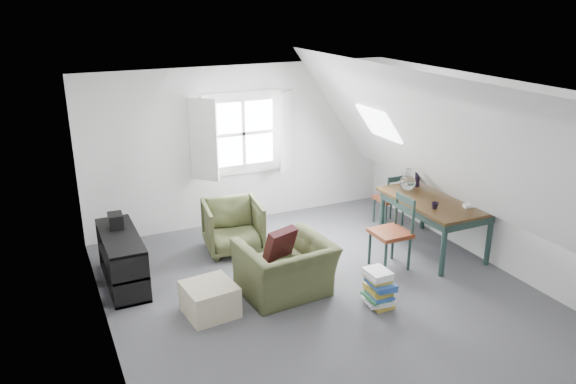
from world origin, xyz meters
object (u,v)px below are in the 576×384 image
armchair_far (234,250)px  dining_table (434,206)px  dining_chair_near (393,231)px  armchair_near (285,294)px  dining_chair_far (390,198)px  media_shelf (123,262)px  magazine_stack (379,288)px  ottoman (210,299)px

armchair_far → dining_table: 2.93m
dining_table → dining_chair_near: bearing=-165.2°
dining_table → armchair_near: bearing=-172.1°
dining_chair_far → dining_chair_near: (-0.83, -1.24, 0.07)m
armchair_near → dining_chair_near: (1.61, 0.07, 0.52)m
dining_table → media_shelf: dining_table is taller
armchair_far → dining_table: dining_table is taller
armchair_near → dining_chair_far: (2.44, 1.31, 0.45)m
dining_chair_near → magazine_stack: size_ratio=2.19×
dining_table → media_shelf: bearing=170.6°
armchair_near → media_shelf: 2.09m
dining_table → dining_chair_far: bearing=91.8°
armchair_near → ottoman: size_ratio=1.90×
armchair_far → dining_chair_near: bearing=-30.8°
armchair_far → dining_table: bearing=-17.4°
armchair_far → media_shelf: bearing=-159.7°
ottoman → media_shelf: 1.38m
dining_chair_far → magazine_stack: size_ratio=1.90×
magazine_stack → media_shelf: bearing=145.7°
armchair_near → dining_chair_far: dining_chair_far is taller
armchair_far → dining_chair_near: (1.76, -1.39, 0.52)m
armchair_far → ottoman: ottoman is taller
armchair_near → magazine_stack: bearing=136.6°
armchair_near → media_shelf: media_shelf is taller
ottoman → dining_chair_far: bearing=21.6°
dining_chair_far → media_shelf: 4.20m
armchair_far → magazine_stack: magazine_stack is taller
media_shelf → magazine_stack: size_ratio=2.91×
armchair_far → dining_chair_near: 2.30m
dining_chair_near → magazine_stack: bearing=-54.3°
armchair_near → armchair_far: (-0.15, 1.46, 0.00)m
dining_chair_near → media_shelf: dining_chair_near is taller
armchair_near → armchair_far: 1.47m
armchair_near → magazine_stack: 1.16m
dining_chair_near → dining_chair_far: bearing=134.9°
armchair_near → dining_table: size_ratio=0.67×
dining_chair_near → armchair_near: bearing=-98.9°
armchair_far → dining_chair_far: size_ratio=0.94×
armchair_far → dining_chair_far: bearing=4.1°
magazine_stack → dining_table: bearing=32.1°
dining_table → dining_chair_far: dining_chair_far is taller
dining_chair_far → media_shelf: (-4.19, -0.22, -0.14)m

